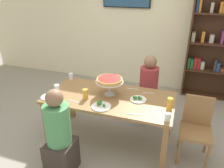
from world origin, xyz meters
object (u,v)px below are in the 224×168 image
(beer_glass_amber_short, at_px, (85,94))
(diner_far_right, at_px, (148,93))
(bookshelf, at_px, (218,43))
(salad_plate_far_diner, at_px, (138,99))
(cutlery_knife_near, at_px, (134,114))
(cutlery_knife_far, at_px, (149,93))
(water_glass_clear_spare, at_px, (71,76))
(salad_plate_spare, at_px, (101,105))
(salad_plate_near_diner, at_px, (49,97))
(cutlery_fork_far, at_px, (154,117))
(water_glass_clear_far, at_px, (168,117))
(beer_glass_amber_tall, at_px, (170,104))
(cutlery_fork_near, at_px, (74,101))
(diner_near_left, at_px, (59,139))
(deep_dish_pizza_stand, at_px, (110,81))
(water_glass_clear_near, at_px, (57,88))
(cutlery_spare_fork, at_px, (133,89))
(chair_head_east, at_px, (196,126))
(dining_table, at_px, (110,102))

(beer_glass_amber_short, bearing_deg, diner_far_right, 51.75)
(bookshelf, bearing_deg, salad_plate_far_diner, -118.90)
(beer_glass_amber_short, distance_m, cutlery_knife_near, 0.74)
(cutlery_knife_far, bearing_deg, water_glass_clear_spare, -18.92)
(salad_plate_spare, relative_size, cutlery_knife_near, 1.42)
(salad_plate_near_diner, height_order, cutlery_knife_near, salad_plate_near_diner)
(cutlery_knife_near, xyz_separation_m, cutlery_fork_far, (0.24, 0.02, 0.00))
(salad_plate_spare, height_order, cutlery_knife_far, salad_plate_spare)
(diner_far_right, bearing_deg, water_glass_clear_far, 20.34)
(salad_plate_near_diner, height_order, water_glass_clear_spare, water_glass_clear_spare)
(beer_glass_amber_tall, relative_size, water_glass_clear_far, 1.64)
(water_glass_clear_far, xyz_separation_m, cutlery_fork_near, (-1.24, 0.06, -0.05))
(cutlery_fork_far, bearing_deg, diner_near_left, -142.83)
(beer_glass_amber_tall, height_order, beer_glass_amber_short, beer_glass_amber_tall)
(deep_dish_pizza_stand, xyz_separation_m, cutlery_fork_near, (-0.39, -0.34, -0.21))
(deep_dish_pizza_stand, relative_size, water_glass_clear_near, 4.12)
(salad_plate_far_diner, relative_size, cutlery_spare_fork, 1.25)
(cutlery_fork_far, bearing_deg, diner_far_right, 116.99)
(salad_plate_near_diner, distance_m, cutlery_fork_far, 1.45)
(beer_glass_amber_short, height_order, cutlery_fork_near, beer_glass_amber_short)
(chair_head_east, distance_m, salad_plate_far_diner, 0.83)
(diner_near_left, xyz_separation_m, chair_head_east, (1.56, 0.80, -0.01))
(water_glass_clear_spare, bearing_deg, salad_plate_far_diner, -15.54)
(dining_table, relative_size, water_glass_clear_far, 17.28)
(salad_plate_far_diner, xyz_separation_m, beer_glass_amber_short, (-0.69, -0.19, 0.05))
(chair_head_east, bearing_deg, water_glass_clear_spare, -9.03)
(diner_near_left, bearing_deg, cutlery_spare_fork, -29.68)
(deep_dish_pizza_stand, bearing_deg, salad_plate_near_diner, -155.73)
(diner_near_left, height_order, beer_glass_amber_tall, diner_near_left)
(bookshelf, xyz_separation_m, cutlery_fork_near, (-1.91, -2.30, -0.38))
(bookshelf, xyz_separation_m, cutlery_fork_far, (-0.83, -2.33, -0.38))
(salad_plate_far_diner, xyz_separation_m, water_glass_clear_far, (0.43, -0.37, 0.03))
(water_glass_clear_near, relative_size, cutlery_knife_far, 0.52)
(salad_plate_near_diner, distance_m, water_glass_clear_spare, 0.64)
(deep_dish_pizza_stand, distance_m, beer_glass_amber_tall, 0.86)
(dining_table, xyz_separation_m, cutlery_fork_far, (0.66, -0.31, 0.09))
(diner_far_right, height_order, beer_glass_amber_tall, diner_far_right)
(beer_glass_amber_tall, xyz_separation_m, cutlery_spare_fork, (-0.57, 0.43, -0.08))
(salad_plate_near_diner, height_order, cutlery_fork_far, salad_plate_near_diner)
(deep_dish_pizza_stand, bearing_deg, diner_far_right, 57.33)
(salad_plate_spare, xyz_separation_m, cutlery_spare_fork, (0.27, 0.62, -0.01))
(water_glass_clear_spare, relative_size, cutlery_knife_far, 0.59)
(bookshelf, relative_size, cutlery_spare_fork, 12.29)
(bookshelf, bearing_deg, salad_plate_near_diner, -134.69)
(dining_table, bearing_deg, cutlery_fork_near, -145.96)
(salad_plate_far_diner, bearing_deg, beer_glass_amber_tall, -16.11)
(diner_near_left, distance_m, cutlery_spare_fork, 1.28)
(water_glass_clear_near, distance_m, water_glass_clear_spare, 0.43)
(bookshelf, bearing_deg, chair_head_east, -98.91)
(diner_near_left, bearing_deg, cutlery_knife_far, -40.17)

